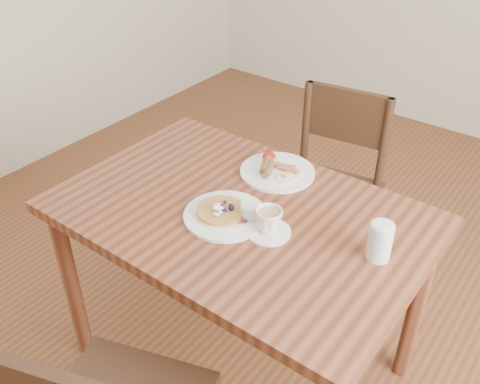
{
  "coord_description": "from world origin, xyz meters",
  "views": [
    {
      "loc": [
        0.85,
        -1.13,
        1.78
      ],
      "look_at": [
        0.0,
        0.0,
        0.82
      ],
      "focal_mm": 40.0,
      "sensor_mm": 36.0,
      "label": 1
    }
  ],
  "objects": [
    {
      "name": "ground",
      "position": [
        0.0,
        0.0,
        0.0
      ],
      "size": [
        5.0,
        5.0,
        0.0
      ],
      "primitive_type": "plane",
      "color": "#593119",
      "rests_on": "ground"
    },
    {
      "name": "pancake_plate",
      "position": [
        -0.01,
        -0.06,
        0.76
      ],
      "size": [
        0.27,
        0.27,
        0.06
      ],
      "color": "white",
      "rests_on": "dining_table"
    },
    {
      "name": "chair_far",
      "position": [
        -0.02,
        0.68,
        0.49
      ],
      "size": [
        0.47,
        0.47,
        0.88
      ],
      "rotation": [
        0.0,
        0.0,
        3.28
      ],
      "color": "#351B13",
      "rests_on": "ground"
    },
    {
      "name": "breakfast_plate",
      "position": [
        -0.03,
        0.26,
        0.76
      ],
      "size": [
        0.27,
        0.27,
        0.04
      ],
      "color": "white",
      "rests_on": "dining_table"
    },
    {
      "name": "dining_table",
      "position": [
        0.0,
        0.0,
        0.65
      ],
      "size": [
        1.2,
        0.8,
        0.75
      ],
      "color": "brown",
      "rests_on": "ground"
    },
    {
      "name": "water_glass",
      "position": [
        0.46,
        0.05,
        0.81
      ],
      "size": [
        0.07,
        0.07,
        0.12
      ],
      "primitive_type": "cylinder",
      "color": "silver",
      "rests_on": "dining_table"
    },
    {
      "name": "teacup_saucer",
      "position": [
        0.14,
        -0.04,
        0.79
      ],
      "size": [
        0.14,
        0.14,
        0.09
      ],
      "color": "white",
      "rests_on": "dining_table"
    }
  ]
}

